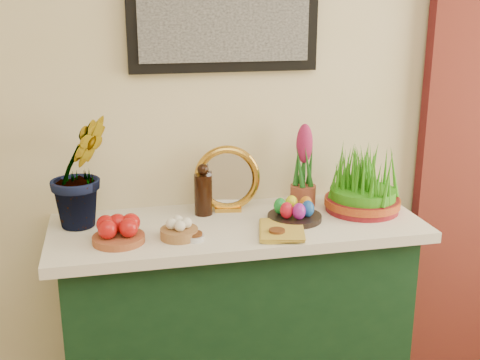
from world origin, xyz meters
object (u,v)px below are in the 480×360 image
at_px(sideboard, 237,330).
at_px(wheatgrass_sabzeh, 363,185).
at_px(mirror, 227,179).
at_px(hyacinth_green, 79,154).
at_px(book, 259,230).

distance_m(sideboard, wheatgrass_sabzeh, 0.77).
relative_size(sideboard, wheatgrass_sabzeh, 4.32).
distance_m(mirror, wheatgrass_sabzeh, 0.54).
height_order(hyacinth_green, book, hyacinth_green).
bearing_deg(sideboard, wheatgrass_sabzeh, 1.63).
bearing_deg(book, sideboard, 125.61).
xyz_separation_m(mirror, book, (0.06, -0.28, -0.11)).
bearing_deg(mirror, wheatgrass_sabzeh, -13.81).
height_order(book, wheatgrass_sabzeh, wheatgrass_sabzeh).
relative_size(sideboard, hyacinth_green, 2.36).
xyz_separation_m(sideboard, book, (0.05, -0.14, 0.48)).
bearing_deg(hyacinth_green, wheatgrass_sabzeh, -30.37).
distance_m(book, wheatgrass_sabzeh, 0.49).
height_order(sideboard, mirror, mirror).
xyz_separation_m(hyacinth_green, wheatgrass_sabzeh, (1.08, -0.08, -0.17)).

